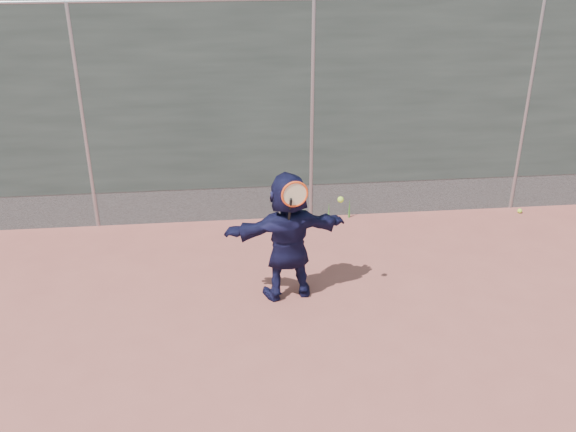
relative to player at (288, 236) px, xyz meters
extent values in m
plane|color=#9E4C42|center=(0.53, -1.47, -0.75)|extent=(80.00, 80.00, 0.00)
imported|color=#131233|center=(0.00, 0.00, 0.00)|extent=(1.43, 0.64, 1.49)
sphere|color=#B5DE31|center=(3.59, 1.82, -0.71)|extent=(0.07, 0.07, 0.07)
cube|color=#38423D|center=(0.53, 2.03, 1.00)|extent=(20.00, 0.04, 2.50)
cube|color=slate|center=(0.53, 2.03, -0.50)|extent=(20.00, 0.03, 0.50)
cylinder|color=gray|center=(-2.47, 2.03, 0.75)|extent=(0.06, 0.06, 3.00)
cylinder|color=gray|center=(0.53, 2.03, 0.75)|extent=(0.06, 0.06, 3.00)
cylinder|color=gray|center=(3.53, 2.03, 0.75)|extent=(0.06, 0.06, 3.00)
torus|color=#EF4516|center=(0.05, -0.20, 0.59)|extent=(0.29, 0.07, 0.29)
cylinder|color=beige|center=(0.05, -0.20, 0.59)|extent=(0.25, 0.05, 0.25)
cylinder|color=black|center=(0.00, -0.18, 0.39)|extent=(0.05, 0.13, 0.33)
sphere|color=#B5DE31|center=(0.55, -0.10, 0.47)|extent=(0.07, 0.07, 0.07)
cylinder|color=#382314|center=(5.03, 4.23, 0.55)|extent=(0.28, 0.28, 2.60)
cylinder|color=#382314|center=(-2.47, 5.03, 0.35)|extent=(0.28, 0.28, 2.20)
cone|color=#387226|center=(0.78, 1.91, -0.62)|extent=(0.03, 0.03, 0.26)
cone|color=#387226|center=(1.08, 1.93, -0.60)|extent=(0.03, 0.03, 0.30)
cone|color=#387226|center=(0.43, 1.89, -0.64)|extent=(0.03, 0.03, 0.22)
camera|label=1|loc=(-0.64, -6.24, 3.26)|focal=40.00mm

